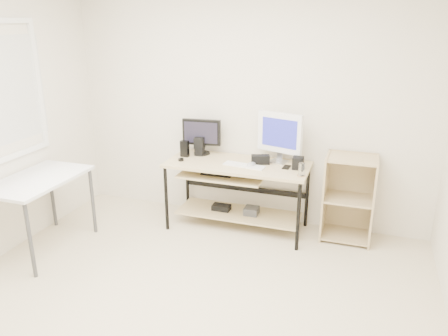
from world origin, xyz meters
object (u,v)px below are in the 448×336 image
shelf_unit (349,197)px  white_imac (280,134)px  side_table (38,186)px  audio_controller (185,149)px  desk (235,181)px  black_monitor (202,134)px

shelf_unit → white_imac: size_ratio=1.69×
side_table → audio_controller: (1.06, 1.09, 0.17)m
audio_controller → desk: bearing=-0.5°
desk → side_table: 1.97m
black_monitor → audio_controller: 0.25m
white_imac → side_table: bearing=-133.3°
audio_controller → side_table: bearing=-131.8°
black_monitor → audio_controller: (-0.14, -0.15, -0.14)m
black_monitor → side_table: bearing=-139.6°
desk → white_imac: bearing=20.6°
shelf_unit → black_monitor: black_monitor is taller
white_imac → shelf_unit: bearing=16.3°
shelf_unit → black_monitor: (-1.63, 0.02, 0.52)m
side_table → black_monitor: bearing=45.9°
side_table → black_monitor: black_monitor is taller
black_monitor → desk: bearing=-27.5°
desk → white_imac: size_ratio=2.82×
desk → audio_controller: 0.67m
side_table → white_imac: bearing=30.4°
desk → black_monitor: 0.66m
black_monitor → audio_controller: size_ratio=2.41×
black_monitor → white_imac: size_ratio=0.81×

